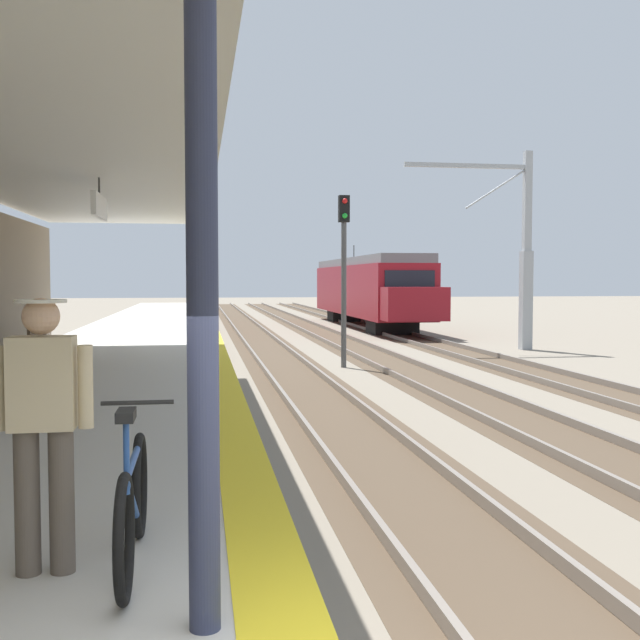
{
  "coord_description": "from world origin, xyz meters",
  "views": [
    {
      "loc": [
        -0.67,
        -2.93,
        2.68
      ],
      "look_at": [
        1.03,
        7.83,
        2.1
      ],
      "focal_mm": 43.01,
      "sensor_mm": 36.0,
      "label": 1
    }
  ],
  "objects_px": {
    "commuter_person": "(43,419)",
    "bicycle_beside_commuter": "(133,504)",
    "approaching_train": "(368,288)",
    "rail_signal_post": "(344,262)",
    "catenary_pylon_far_side": "(519,255)",
    "platform_bench": "(44,343)"
  },
  "relations": [
    {
      "from": "commuter_person",
      "to": "approaching_train",
      "type": "bearing_deg",
      "value": 74.55
    },
    {
      "from": "approaching_train",
      "to": "bicycle_beside_commuter",
      "type": "height_order",
      "value": "approaching_train"
    },
    {
      "from": "approaching_train",
      "to": "rail_signal_post",
      "type": "relative_size",
      "value": 3.77
    },
    {
      "from": "bicycle_beside_commuter",
      "to": "catenary_pylon_far_side",
      "type": "height_order",
      "value": "catenary_pylon_far_side"
    },
    {
      "from": "commuter_person",
      "to": "bicycle_beside_commuter",
      "type": "distance_m",
      "value": 0.75
    },
    {
      "from": "platform_bench",
      "to": "approaching_train",
      "type": "bearing_deg",
      "value": 64.07
    },
    {
      "from": "commuter_person",
      "to": "catenary_pylon_far_side",
      "type": "distance_m",
      "value": 26.22
    },
    {
      "from": "commuter_person",
      "to": "bicycle_beside_commuter",
      "type": "height_order",
      "value": "commuter_person"
    },
    {
      "from": "approaching_train",
      "to": "bicycle_beside_commuter",
      "type": "relative_size",
      "value": 10.77
    },
    {
      "from": "rail_signal_post",
      "to": "bicycle_beside_commuter",
      "type": "bearing_deg",
      "value": -104.77
    },
    {
      "from": "catenary_pylon_far_side",
      "to": "approaching_train",
      "type": "bearing_deg",
      "value": 100.15
    },
    {
      "from": "commuter_person",
      "to": "bicycle_beside_commuter",
      "type": "xyz_separation_m",
      "value": [
        0.52,
        0.03,
        -0.55
      ]
    },
    {
      "from": "catenary_pylon_far_side",
      "to": "platform_bench",
      "type": "distance_m",
      "value": 18.96
    },
    {
      "from": "commuter_person",
      "to": "rail_signal_post",
      "type": "height_order",
      "value": "rail_signal_post"
    },
    {
      "from": "bicycle_beside_commuter",
      "to": "rail_signal_post",
      "type": "height_order",
      "value": "rail_signal_post"
    },
    {
      "from": "bicycle_beside_commuter",
      "to": "approaching_train",
      "type": "bearing_deg",
      "value": 75.28
    },
    {
      "from": "commuter_person",
      "to": "platform_bench",
      "type": "height_order",
      "value": "commuter_person"
    },
    {
      "from": "bicycle_beside_commuter",
      "to": "catenary_pylon_far_side",
      "type": "distance_m",
      "value": 25.99
    },
    {
      "from": "approaching_train",
      "to": "platform_bench",
      "type": "bearing_deg",
      "value": -115.93
    },
    {
      "from": "rail_signal_post",
      "to": "catenary_pylon_far_side",
      "type": "xyz_separation_m",
      "value": [
        7.64,
        4.74,
        0.41
      ]
    },
    {
      "from": "commuter_person",
      "to": "bicycle_beside_commuter",
      "type": "relative_size",
      "value": 0.92
    },
    {
      "from": "rail_signal_post",
      "to": "catenary_pylon_far_side",
      "type": "relative_size",
      "value": 0.69
    }
  ]
}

